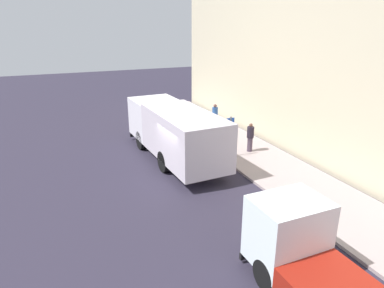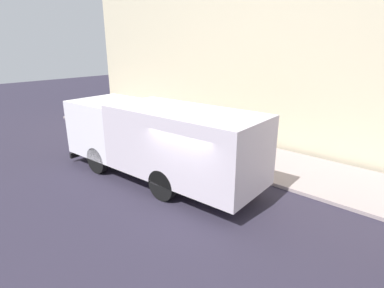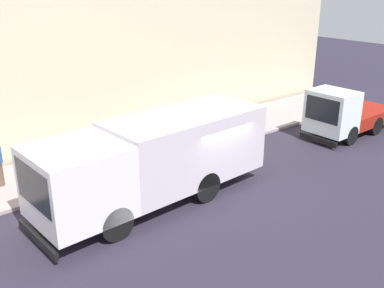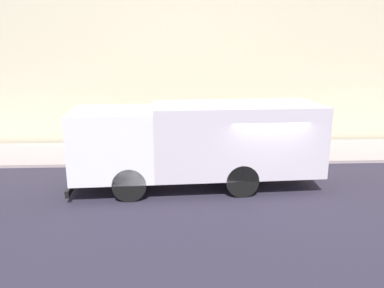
{
  "view_description": "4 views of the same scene",
  "coord_description": "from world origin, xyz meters",
  "px_view_note": "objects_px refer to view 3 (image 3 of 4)",
  "views": [
    {
      "loc": [
        -5.43,
        -14.53,
        7.23
      ],
      "look_at": [
        0.99,
        0.64,
        1.36
      ],
      "focal_mm": 32.4,
      "sensor_mm": 36.0,
      "label": 1
    },
    {
      "loc": [
        -6.79,
        -6.14,
        5.09
      ],
      "look_at": [
        1.04,
        0.87,
        1.64
      ],
      "focal_mm": 28.69,
      "sensor_mm": 36.0,
      "label": 2
    },
    {
      "loc": [
        -11.0,
        9.93,
        7.42
      ],
      "look_at": [
        1.46,
        -0.01,
        1.36
      ],
      "focal_mm": 41.5,
      "sensor_mm": 36.0,
      "label": 3
    },
    {
      "loc": [
        -11.95,
        3.07,
        4.73
      ],
      "look_at": [
        1.31,
        2.45,
        1.37
      ],
      "focal_mm": 34.8,
      "sensor_mm": 36.0,
      "label": 4
    }
  ],
  "objects_px": {
    "small_flatbed_truck": "(344,114)",
    "street_sign_post": "(139,134)",
    "pedestrian_standing": "(78,157)",
    "pedestrian_third": "(115,137)",
    "large_utility_truck": "(155,157)",
    "traffic_cone_orange": "(39,181)"
  },
  "relations": [
    {
      "from": "pedestrian_standing",
      "to": "pedestrian_third",
      "type": "height_order",
      "value": "pedestrian_standing"
    },
    {
      "from": "small_flatbed_truck",
      "to": "pedestrian_standing",
      "type": "height_order",
      "value": "small_flatbed_truck"
    },
    {
      "from": "small_flatbed_truck",
      "to": "pedestrian_standing",
      "type": "distance_m",
      "value": 12.76
    },
    {
      "from": "large_utility_truck",
      "to": "pedestrian_standing",
      "type": "bearing_deg",
      "value": 20.08
    },
    {
      "from": "small_flatbed_truck",
      "to": "large_utility_truck",
      "type": "bearing_deg",
      "value": 88.71
    },
    {
      "from": "small_flatbed_truck",
      "to": "pedestrian_third",
      "type": "xyz_separation_m",
      "value": [
        4.41,
        10.13,
        -0.13
      ]
    },
    {
      "from": "traffic_cone_orange",
      "to": "pedestrian_standing",
      "type": "bearing_deg",
      "value": -88.15
    },
    {
      "from": "pedestrian_standing",
      "to": "street_sign_post",
      "type": "height_order",
      "value": "street_sign_post"
    },
    {
      "from": "pedestrian_third",
      "to": "street_sign_post",
      "type": "height_order",
      "value": "street_sign_post"
    },
    {
      "from": "traffic_cone_orange",
      "to": "pedestrian_third",
      "type": "bearing_deg",
      "value": -72.72
    },
    {
      "from": "pedestrian_third",
      "to": "traffic_cone_orange",
      "type": "height_order",
      "value": "pedestrian_third"
    },
    {
      "from": "small_flatbed_truck",
      "to": "pedestrian_third",
      "type": "distance_m",
      "value": 11.05
    },
    {
      "from": "pedestrian_standing",
      "to": "traffic_cone_orange",
      "type": "relative_size",
      "value": 2.28
    },
    {
      "from": "small_flatbed_truck",
      "to": "pedestrian_standing",
      "type": "bearing_deg",
      "value": 74.36
    },
    {
      "from": "small_flatbed_truck",
      "to": "street_sign_post",
      "type": "relative_size",
      "value": 2.31
    },
    {
      "from": "small_flatbed_truck",
      "to": "pedestrian_standing",
      "type": "xyz_separation_m",
      "value": [
        3.28,
        12.33,
        -0.11
      ]
    },
    {
      "from": "large_utility_truck",
      "to": "pedestrian_third",
      "type": "height_order",
      "value": "large_utility_truck"
    },
    {
      "from": "large_utility_truck",
      "to": "traffic_cone_orange",
      "type": "height_order",
      "value": "large_utility_truck"
    },
    {
      "from": "large_utility_truck",
      "to": "pedestrian_third",
      "type": "xyz_separation_m",
      "value": [
        4.31,
        -0.85,
        -0.69
      ]
    },
    {
      "from": "pedestrian_third",
      "to": "traffic_cone_orange",
      "type": "xyz_separation_m",
      "value": [
        -1.19,
        3.81,
        -0.5
      ]
    },
    {
      "from": "large_utility_truck",
      "to": "traffic_cone_orange",
      "type": "xyz_separation_m",
      "value": [
        3.12,
        2.96,
        -1.19
      ]
    },
    {
      "from": "large_utility_truck",
      "to": "small_flatbed_truck",
      "type": "height_order",
      "value": "large_utility_truck"
    }
  ]
}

